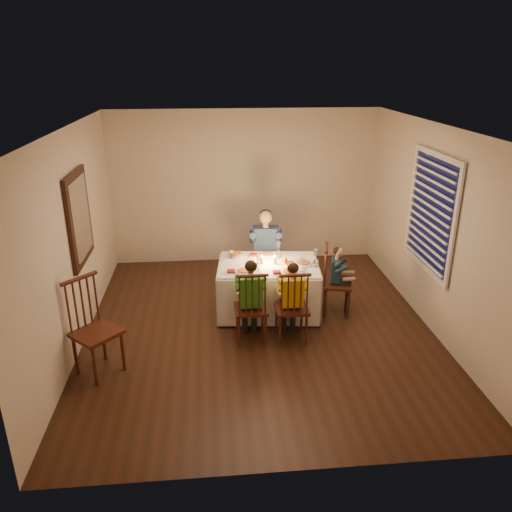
{
  "coord_description": "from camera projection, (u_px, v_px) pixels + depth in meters",
  "views": [
    {
      "loc": [
        -0.6,
        -5.79,
        3.32
      ],
      "look_at": [
        -0.03,
        0.15,
        0.97
      ],
      "focal_mm": 35.0,
      "sensor_mm": 36.0,
      "label": 1
    }
  ],
  "objects": [
    {
      "name": "ceiling",
      "position": [
        260.0,
        128.0,
        5.68
      ],
      "size": [
        5.0,
        5.0,
        0.0
      ],
      "primitive_type": "plane",
      "color": "white",
      "rests_on": "wall_back"
    },
    {
      "name": "child_yellow",
      "position": [
        291.0,
        339.0,
        6.37
      ],
      "size": [
        0.35,
        0.32,
        1.06
      ],
      "primitive_type": null,
      "rotation": [
        0.0,
        0.0,
        3.15
      ],
      "color": "yellow",
      "rests_on": "ground"
    },
    {
      "name": "chair_end",
      "position": [
        335.0,
        312.0,
        7.06
      ],
      "size": [
        0.46,
        0.48,
        0.98
      ],
      "primitive_type": null,
      "rotation": [
        0.0,
        0.0,
        1.35
      ],
      "color": "#3C1710",
      "rests_on": "ground"
    },
    {
      "name": "setting_teal",
      "position": [
        303.0,
        263.0,
        6.81
      ],
      "size": [
        0.28,
        0.28,
        0.02
      ],
      "primitive_type": "cylinder",
      "rotation": [
        0.0,
        0.0,
        -0.1
      ],
      "color": "white",
      "rests_on": "dining_table"
    },
    {
      "name": "window_blinds",
      "position": [
        430.0,
        213.0,
        6.37
      ],
      "size": [
        0.07,
        1.34,
        1.54
      ],
      "color": "black",
      "rests_on": "wall_right"
    },
    {
      "name": "wall_back",
      "position": [
        245.0,
        188.0,
        8.47
      ],
      "size": [
        4.5,
        0.02,
        2.6
      ],
      "primitive_type": "cube",
      "color": "beige",
      "rests_on": "ground"
    },
    {
      "name": "setting_green",
      "position": [
        245.0,
        271.0,
        6.55
      ],
      "size": [
        0.28,
        0.28,
        0.02
      ],
      "primitive_type": "cylinder",
      "rotation": [
        0.0,
        0.0,
        -0.1
      ],
      "color": "white",
      "rests_on": "dining_table"
    },
    {
      "name": "orange_fruit",
      "position": [
        285.0,
        260.0,
        6.85
      ],
      "size": [
        0.08,
        0.08,
        0.08
      ],
      "primitive_type": "sphere",
      "color": "orange",
      "rests_on": "dining_table"
    },
    {
      "name": "wall_right",
      "position": [
        435.0,
        230.0,
        6.36
      ],
      "size": [
        0.02,
        5.0,
        2.6
      ],
      "primitive_type": "cube",
      "color": "beige",
      "rests_on": "ground"
    },
    {
      "name": "chair_near_right",
      "position": [
        291.0,
        339.0,
        6.37
      ],
      "size": [
        0.41,
        0.39,
        0.98
      ],
      "primitive_type": null,
      "rotation": [
        0.0,
        0.0,
        3.15
      ],
      "color": "#3C1710",
      "rests_on": "ground"
    },
    {
      "name": "child_green",
      "position": [
        251.0,
        339.0,
        6.36
      ],
      "size": [
        0.38,
        0.35,
        1.1
      ],
      "primitive_type": null,
      "rotation": [
        0.0,
        0.0,
        3.16
      ],
      "color": "green",
      "rests_on": "ground"
    },
    {
      "name": "wall_mirror",
      "position": [
        79.0,
        218.0,
        6.17
      ],
      "size": [
        0.06,
        0.95,
        1.15
      ],
      "color": "black",
      "rests_on": "wall_left"
    },
    {
      "name": "chair_extra",
      "position": [
        102.0,
        371.0,
        5.71
      ],
      "size": [
        0.64,
        0.64,
        1.13
      ],
      "primitive_type": null,
      "rotation": [
        0.0,
        0.0,
        0.81
      ],
      "color": "#3C1710",
      "rests_on": "ground"
    },
    {
      "name": "wall_left",
      "position": [
        73.0,
        241.0,
        5.96
      ],
      "size": [
        0.02,
        5.0,
        2.6
      ],
      "primitive_type": "cube",
      "color": "beige",
      "rests_on": "ground"
    },
    {
      "name": "dining_table",
      "position": [
        268.0,
        278.0,
        6.9
      ],
      "size": [
        1.48,
        1.13,
        0.69
      ],
      "rotation": [
        0.0,
        0.0,
        -0.1
      ],
      "color": "white",
      "rests_on": "ground"
    },
    {
      "name": "child_teal",
      "position": [
        335.0,
        312.0,
        7.06
      ],
      "size": [
        0.33,
        0.35,
        0.97
      ],
      "primitive_type": null,
      "rotation": [
        0.0,
        0.0,
        1.35
      ],
      "color": "#1B3345",
      "rests_on": "ground"
    },
    {
      "name": "setting_adult",
      "position": [
        266.0,
        255.0,
        7.1
      ],
      "size": [
        0.28,
        0.28,
        0.02
      ],
      "primitive_type": "cylinder",
      "rotation": [
        0.0,
        0.0,
        -0.1
      ],
      "color": "white",
      "rests_on": "dining_table"
    },
    {
      "name": "ground",
      "position": [
        259.0,
        328.0,
        6.64
      ],
      "size": [
        5.0,
        5.0,
        0.0
      ],
      "primitive_type": "plane",
      "color": "black",
      "rests_on": "ground"
    },
    {
      "name": "setting_yellow",
      "position": [
        290.0,
        272.0,
        6.53
      ],
      "size": [
        0.28,
        0.28,
        0.02
      ],
      "primitive_type": "cylinder",
      "rotation": [
        0.0,
        0.0,
        -0.1
      ],
      "color": "white",
      "rests_on": "dining_table"
    },
    {
      "name": "squash",
      "position": [
        231.0,
        253.0,
        7.08
      ],
      "size": [
        0.09,
        0.09,
        0.09
      ],
      "primitive_type": "sphere",
      "color": "yellow",
      "rests_on": "dining_table"
    },
    {
      "name": "serving_bowl",
      "position": [
        237.0,
        256.0,
        7.04
      ],
      "size": [
        0.22,
        0.22,
        0.05
      ],
      "primitive_type": "imported",
      "rotation": [
        0.0,
        0.0,
        0.08
      ],
      "color": "white",
      "rests_on": "dining_table"
    },
    {
      "name": "chair_adult",
      "position": [
        265.0,
        288.0,
        7.79
      ],
      "size": [
        0.44,
        0.42,
        0.98
      ],
      "primitive_type": null,
      "rotation": [
        0.0,
        0.0,
        -0.1
      ],
      "color": "#3C1710",
      "rests_on": "ground"
    },
    {
      "name": "candle_right",
      "position": [
        275.0,
        260.0,
        6.8
      ],
      "size": [
        0.06,
        0.06,
        0.1
      ],
      "primitive_type": "cylinder",
      "color": "white",
      "rests_on": "dining_table"
    },
    {
      "name": "chair_near_left",
      "position": [
        251.0,
        339.0,
        6.36
      ],
      "size": [
        0.41,
        0.39,
        0.98
      ],
      "primitive_type": null,
      "rotation": [
        0.0,
        0.0,
        3.16
      ],
      "color": "#3C1710",
      "rests_on": "ground"
    },
    {
      "name": "candle_left",
      "position": [
        262.0,
        260.0,
        6.8
      ],
      "size": [
        0.06,
        0.06,
        0.1
      ],
      "primitive_type": "cylinder",
      "color": "white",
      "rests_on": "dining_table"
    },
    {
      "name": "adult",
      "position": [
        265.0,
        288.0,
        7.79
      ],
      "size": [
        0.5,
        0.47,
        1.26
      ],
      "primitive_type": null,
      "rotation": [
        0.0,
        0.0,
        -0.1
      ],
      "color": "#2F4B77",
      "rests_on": "ground"
    }
  ]
}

